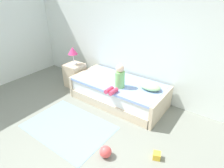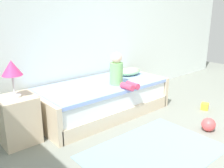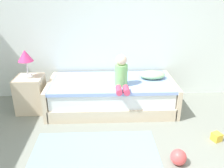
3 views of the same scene
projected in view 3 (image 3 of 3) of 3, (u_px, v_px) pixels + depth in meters
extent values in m
cube|color=silver|center=(143.00, 18.00, 4.08)|extent=(7.20, 0.10, 2.90)
cube|color=beige|center=(111.00, 102.00, 4.02)|extent=(2.00, 1.00, 0.20)
cube|color=white|center=(111.00, 91.00, 3.93)|extent=(1.94, 0.94, 0.25)
cube|color=#8CA5E0|center=(111.00, 82.00, 3.87)|extent=(1.98, 0.98, 0.05)
cube|color=beige|center=(51.00, 96.00, 3.92)|extent=(0.07, 1.00, 0.50)
cube|color=beige|center=(170.00, 94.00, 4.00)|extent=(0.07, 1.00, 0.50)
cube|color=beige|center=(31.00, 94.00, 3.86)|extent=(0.44, 0.44, 0.60)
cylinder|color=silver|center=(28.00, 76.00, 3.74)|extent=(0.15, 0.15, 0.03)
cylinder|color=silver|center=(27.00, 68.00, 3.69)|extent=(0.02, 0.02, 0.24)
cone|color=#E5387A|center=(25.00, 56.00, 3.61)|extent=(0.24, 0.24, 0.18)
cylinder|color=#7FC672|center=(121.00, 75.00, 3.64)|extent=(0.20, 0.20, 0.34)
sphere|color=beige|center=(121.00, 60.00, 3.54)|extent=(0.17, 0.17, 0.17)
cylinder|color=#D83F60|center=(119.00, 90.00, 3.41)|extent=(0.09, 0.22, 0.09)
cylinder|color=#D83F60|center=(126.00, 90.00, 3.41)|extent=(0.09, 0.22, 0.09)
ellipsoid|color=#99CC8C|center=(152.00, 75.00, 3.96)|extent=(0.44, 0.30, 0.13)
sphere|color=#E54C4C|center=(178.00, 157.00, 2.72)|extent=(0.19, 0.19, 0.19)
cube|color=#7AA8CC|center=(95.00, 158.00, 2.84)|extent=(1.60, 1.10, 0.01)
cube|color=yellow|center=(217.00, 137.00, 3.16)|extent=(0.15, 0.15, 0.11)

